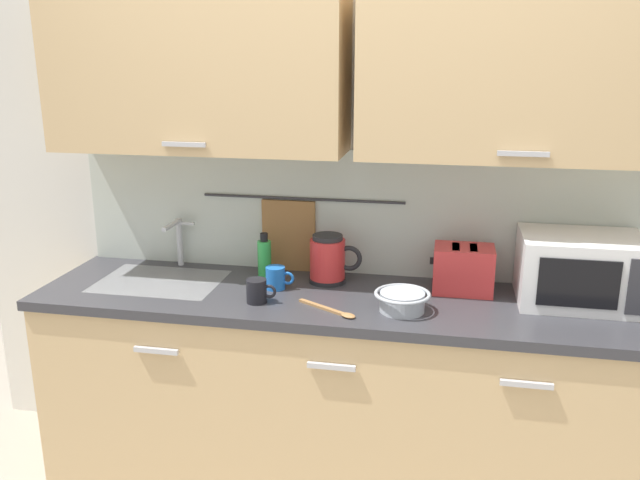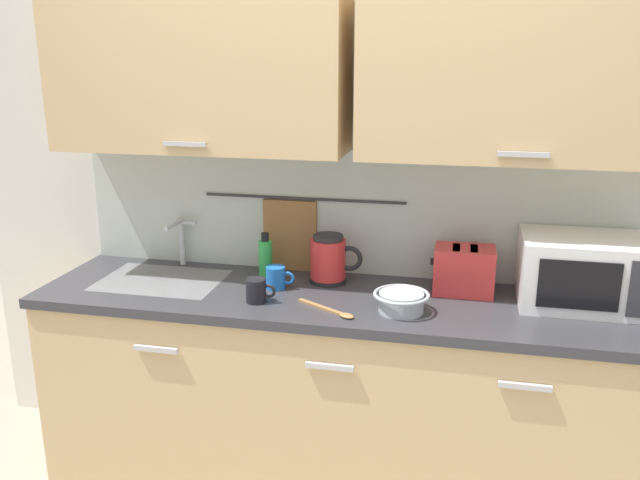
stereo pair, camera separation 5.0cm
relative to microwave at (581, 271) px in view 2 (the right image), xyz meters
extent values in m
cube|color=tan|center=(-0.90, -0.11, -0.61)|extent=(2.50, 0.60, 0.86)
cube|color=#B7B7BC|center=(-1.59, -0.42, -0.30)|extent=(0.18, 0.02, 0.02)
cube|color=#B7B7BC|center=(-0.90, -0.42, -0.30)|extent=(0.18, 0.02, 0.02)
cube|color=#B7B7BC|center=(-0.22, -0.42, -0.30)|extent=(0.18, 0.02, 0.02)
cube|color=#333338|center=(-0.90, -0.11, -0.16)|extent=(2.53, 0.63, 0.04)
cube|color=#9EA0A5|center=(-1.71, -0.09, -0.18)|extent=(0.52, 0.38, 0.09)
cube|color=silver|center=(-0.90, 0.22, 0.21)|extent=(3.70, 0.06, 2.50)
cube|color=beige|center=(-0.90, 0.19, 0.14)|extent=(2.50, 0.01, 0.55)
cube|color=tan|center=(-1.54, 0.03, 0.77)|extent=(1.22, 0.33, 0.70)
cube|color=#B7B7BC|center=(-1.54, -0.15, 0.47)|extent=(0.18, 0.01, 0.02)
cube|color=tan|center=(-0.27, 0.03, 0.77)|extent=(1.22, 0.33, 0.70)
cube|color=#B7B7BC|center=(-0.27, -0.15, 0.47)|extent=(0.18, 0.01, 0.02)
cylinder|color=#333338|center=(-1.14, 0.17, 0.19)|extent=(0.90, 0.01, 0.01)
cube|color=olive|center=(-1.21, 0.17, 0.01)|extent=(0.24, 0.02, 0.34)
cylinder|color=#B2B5BA|center=(-1.71, 0.14, -0.03)|extent=(0.03, 0.03, 0.22)
cylinder|color=#B2B5BA|center=(-1.71, 0.06, 0.07)|extent=(0.02, 0.16, 0.02)
cube|color=#B2B5BA|center=(-1.67, 0.14, 0.06)|extent=(0.07, 0.02, 0.01)
cube|color=white|center=(0.00, 0.00, 0.00)|extent=(0.46, 0.34, 0.27)
cube|color=black|center=(-0.04, -0.17, 0.00)|extent=(0.29, 0.01, 0.18)
cylinder|color=black|center=(-1.01, 0.04, -0.13)|extent=(0.16, 0.16, 0.02)
cylinder|color=red|center=(-1.01, 0.04, -0.03)|extent=(0.15, 0.15, 0.17)
cylinder|color=#262628|center=(-1.01, 0.04, 0.06)|extent=(0.13, 0.13, 0.02)
torus|color=black|center=(-0.91, 0.04, -0.02)|extent=(0.11, 0.02, 0.11)
cylinder|color=green|center=(-1.29, 0.06, -0.06)|extent=(0.06, 0.06, 0.16)
cylinder|color=black|center=(-1.29, 0.06, 0.04)|extent=(0.03, 0.03, 0.04)
cylinder|color=blue|center=(-1.20, -0.08, -0.09)|extent=(0.08, 0.08, 0.09)
torus|color=blue|center=(-1.15, -0.08, -0.09)|extent=(0.06, 0.01, 0.06)
cylinder|color=#A5ADB7|center=(-0.67, -0.23, -0.10)|extent=(0.17, 0.17, 0.07)
torus|color=#A5ADB7|center=(-0.67, -0.23, -0.07)|extent=(0.21, 0.21, 0.01)
cube|color=red|center=(-0.44, 0.04, -0.04)|extent=(0.24, 0.17, 0.19)
cube|color=black|center=(-0.48, 0.04, 0.05)|extent=(0.03, 0.12, 0.01)
cube|color=black|center=(-0.41, 0.04, 0.05)|extent=(0.03, 0.12, 0.01)
cube|color=black|center=(-0.57, 0.04, -0.01)|extent=(0.02, 0.02, 0.02)
cylinder|color=black|center=(-1.23, -0.25, -0.09)|extent=(0.08, 0.08, 0.09)
torus|color=black|center=(-1.18, -0.25, -0.09)|extent=(0.06, 0.01, 0.06)
cube|color=#9E7042|center=(-0.97, -0.26, -0.13)|extent=(0.20, 0.13, 0.01)
ellipsoid|color=#9E7042|center=(-0.86, -0.33, -0.13)|extent=(0.07, 0.07, 0.01)
camera|label=1|loc=(-0.52, -2.56, 0.81)|focal=36.76mm
camera|label=2|loc=(-0.47, -2.55, 0.81)|focal=36.76mm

